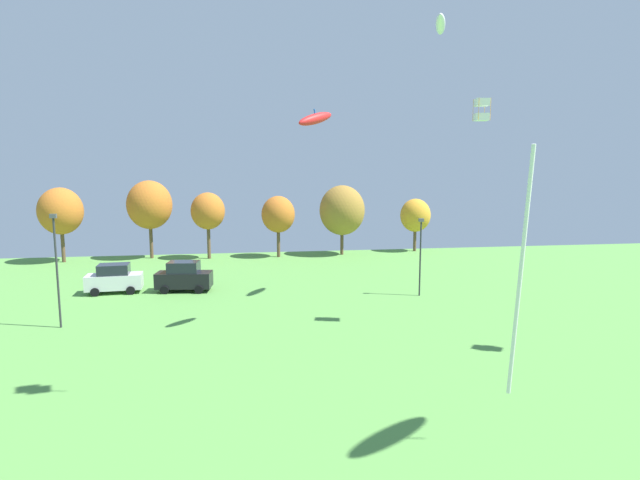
{
  "coord_description": "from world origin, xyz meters",
  "views": [
    {
      "loc": [
        -3.78,
        2.83,
        9.07
      ],
      "look_at": [
        -1.6,
        17.0,
        7.14
      ],
      "focal_mm": 28.0,
      "sensor_mm": 36.0,
      "label": 1
    }
  ],
  "objects_px": {
    "kite_flying_8": "(567,55)",
    "parked_car_leftmost": "(114,279)",
    "treeline_tree_1": "(150,205)",
    "light_post_0": "(420,252)",
    "treeline_tree_0": "(61,211)",
    "treeline_tree_2": "(208,211)",
    "parked_car_second_from_left": "(184,277)",
    "kite_flying_4": "(315,119)",
    "kite_flying_7": "(482,110)",
    "treeline_tree_3": "(278,215)",
    "treeline_tree_5": "(415,215)",
    "kite_flying_5": "(440,24)",
    "light_post_1": "(57,265)",
    "treeline_tree_4": "(342,210)"
  },
  "relations": [
    {
      "from": "kite_flying_8",
      "to": "parked_car_leftmost",
      "type": "bearing_deg",
      "value": 110.42
    },
    {
      "from": "kite_flying_8",
      "to": "treeline_tree_1",
      "type": "distance_m",
      "value": 52.35
    },
    {
      "from": "light_post_0",
      "to": "treeline_tree_0",
      "type": "distance_m",
      "value": 36.65
    },
    {
      "from": "treeline_tree_0",
      "to": "treeline_tree_2",
      "type": "distance_m",
      "value": 14.63
    },
    {
      "from": "parked_car_second_from_left",
      "to": "light_post_0",
      "type": "relative_size",
      "value": 0.75
    },
    {
      "from": "kite_flying_4",
      "to": "kite_flying_8",
      "type": "distance_m",
      "value": 23.41
    },
    {
      "from": "kite_flying_7",
      "to": "parked_car_leftmost",
      "type": "xyz_separation_m",
      "value": [
        -23.19,
        12.15,
        -11.5
      ]
    },
    {
      "from": "light_post_0",
      "to": "treeline_tree_3",
      "type": "relative_size",
      "value": 0.87
    },
    {
      "from": "treeline_tree_5",
      "to": "kite_flying_7",
      "type": "bearing_deg",
      "value": -102.7
    },
    {
      "from": "treeline_tree_3",
      "to": "treeline_tree_1",
      "type": "bearing_deg",
      "value": 174.57
    },
    {
      "from": "light_post_0",
      "to": "treeline_tree_1",
      "type": "xyz_separation_m",
      "value": [
        -22.71,
        20.25,
        2.43
      ]
    },
    {
      "from": "kite_flying_4",
      "to": "treeline_tree_0",
      "type": "height_order",
      "value": "kite_flying_4"
    },
    {
      "from": "kite_flying_5",
      "to": "treeline_tree_5",
      "type": "bearing_deg",
      "value": 73.75
    },
    {
      "from": "light_post_1",
      "to": "treeline_tree_3",
      "type": "relative_size",
      "value": 1.02
    },
    {
      "from": "treeline_tree_1",
      "to": "kite_flying_7",
      "type": "bearing_deg",
      "value": -50.38
    },
    {
      "from": "light_post_0",
      "to": "light_post_1",
      "type": "bearing_deg",
      "value": -169.89
    },
    {
      "from": "treeline_tree_3",
      "to": "treeline_tree_5",
      "type": "xyz_separation_m",
      "value": [
        16.07,
        1.72,
        -0.45
      ]
    },
    {
      "from": "treeline_tree_0",
      "to": "parked_car_leftmost",
      "type": "bearing_deg",
      "value": -59.98
    },
    {
      "from": "kite_flying_7",
      "to": "kite_flying_8",
      "type": "bearing_deg",
      "value": -114.59
    },
    {
      "from": "kite_flying_8",
      "to": "light_post_1",
      "type": "relative_size",
      "value": 0.66
    },
    {
      "from": "kite_flying_8",
      "to": "light_post_0",
      "type": "height_order",
      "value": "kite_flying_8"
    },
    {
      "from": "treeline_tree_5",
      "to": "treeline_tree_3",
      "type": "bearing_deg",
      "value": -173.89
    },
    {
      "from": "treeline_tree_0",
      "to": "treeline_tree_1",
      "type": "height_order",
      "value": "treeline_tree_1"
    },
    {
      "from": "parked_car_leftmost",
      "to": "treeline_tree_2",
      "type": "xyz_separation_m",
      "value": [
        6.11,
        14.65,
        3.97
      ]
    },
    {
      "from": "light_post_1",
      "to": "kite_flying_4",
      "type": "bearing_deg",
      "value": -10.47
    },
    {
      "from": "light_post_0",
      "to": "treeline_tree_1",
      "type": "distance_m",
      "value": 30.52
    },
    {
      "from": "kite_flying_4",
      "to": "treeline_tree_3",
      "type": "height_order",
      "value": "kite_flying_4"
    },
    {
      "from": "light_post_1",
      "to": "treeline_tree_3",
      "type": "bearing_deg",
      "value": 57.92
    },
    {
      "from": "kite_flying_5",
      "to": "treeline_tree_3",
      "type": "distance_m",
      "value": 26.61
    },
    {
      "from": "treeline_tree_0",
      "to": "treeline_tree_4",
      "type": "distance_m",
      "value": 29.19
    },
    {
      "from": "kite_flying_5",
      "to": "kite_flying_8",
      "type": "bearing_deg",
      "value": -109.56
    },
    {
      "from": "light_post_1",
      "to": "treeline_tree_0",
      "type": "xyz_separation_m",
      "value": [
        -7.52,
        23.33,
        1.46
      ]
    },
    {
      "from": "kite_flying_4",
      "to": "kite_flying_8",
      "type": "bearing_deg",
      "value": -92.36
    },
    {
      "from": "parked_car_second_from_left",
      "to": "treeline_tree_2",
      "type": "distance_m",
      "value": 15.46
    },
    {
      "from": "treeline_tree_4",
      "to": "treeline_tree_0",
      "type": "bearing_deg",
      "value": -179.3
    },
    {
      "from": "light_post_0",
      "to": "parked_car_leftmost",
      "type": "bearing_deg",
      "value": 169.13
    },
    {
      "from": "parked_car_second_from_left",
      "to": "treeline_tree_1",
      "type": "xyz_separation_m",
      "value": [
        -5.21,
        16.15,
        4.57
      ]
    },
    {
      "from": "kite_flying_8",
      "to": "treeline_tree_3",
      "type": "distance_m",
      "value": 49.56
    },
    {
      "from": "kite_flying_4",
      "to": "treeline_tree_1",
      "type": "relative_size",
      "value": 0.3
    },
    {
      "from": "parked_car_leftmost",
      "to": "treeline_tree_3",
      "type": "height_order",
      "value": "treeline_tree_3"
    },
    {
      "from": "kite_flying_4",
      "to": "kite_flying_8",
      "type": "height_order",
      "value": "kite_flying_4"
    },
    {
      "from": "kite_flying_7",
      "to": "treeline_tree_0",
      "type": "xyz_separation_m",
      "value": [
        -31.71,
        26.89,
        -7.37
      ]
    },
    {
      "from": "kite_flying_5",
      "to": "treeline_tree_1",
      "type": "distance_m",
      "value": 34.32
    },
    {
      "from": "kite_flying_4",
      "to": "light_post_0",
      "type": "xyz_separation_m",
      "value": [
        8.84,
        6.97,
        -8.76
      ]
    },
    {
      "from": "treeline_tree_1",
      "to": "treeline_tree_4",
      "type": "height_order",
      "value": "treeline_tree_1"
    },
    {
      "from": "treeline_tree_1",
      "to": "treeline_tree_5",
      "type": "distance_m",
      "value": 29.67
    },
    {
      "from": "treeline_tree_1",
      "to": "treeline_tree_3",
      "type": "relative_size",
      "value": 1.25
    },
    {
      "from": "treeline_tree_2",
      "to": "kite_flying_5",
      "type": "bearing_deg",
      "value": -49.78
    },
    {
      "from": "parked_car_leftmost",
      "to": "treeline_tree_0",
      "type": "height_order",
      "value": "treeline_tree_0"
    },
    {
      "from": "parked_car_leftmost",
      "to": "parked_car_second_from_left",
      "type": "height_order",
      "value": "parked_car_second_from_left"
    }
  ]
}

